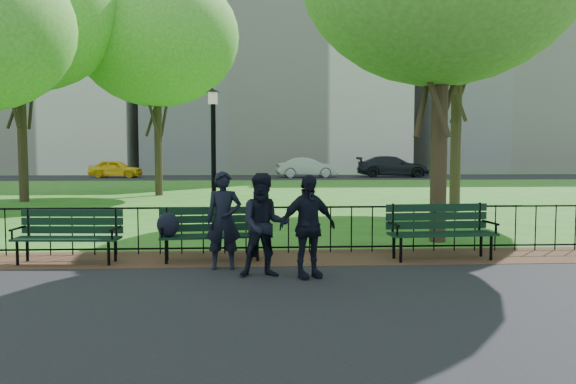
{
  "coord_description": "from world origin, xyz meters",
  "views": [
    {
      "loc": [
        -0.03,
        -8.48,
        1.9
      ],
      "look_at": [
        0.56,
        1.5,
        1.2
      ],
      "focal_mm": 35.0,
      "sensor_mm": 36.0,
      "label": 1
    }
  ],
  "objects": [
    {
      "name": "far_street",
      "position": [
        0.0,
        35.0,
        0.01
      ],
      "size": [
        70.0,
        9.0,
        0.01
      ],
      "primitive_type": "cube",
      "color": "black",
      "rests_on": "ground"
    },
    {
      "name": "sedan_silver",
      "position": [
        3.94,
        34.47,
        0.78
      ],
      "size": [
        4.77,
        2.07,
        1.53
      ],
      "primitive_type": "imported",
      "rotation": [
        0.0,
        0.0,
        1.67
      ],
      "color": "#97999E",
      "rests_on": "far_street"
    },
    {
      "name": "apartment_west",
      "position": [
        -22.0,
        48.0,
        13.0
      ],
      "size": [
        22.0,
        15.0,
        26.0
      ],
      "primitive_type": "cube",
      "color": "silver",
      "rests_on": "ground"
    },
    {
      "name": "sedan_dark",
      "position": [
        10.76,
        34.92,
        0.83
      ],
      "size": [
        5.85,
        2.92,
        1.63
      ],
      "primitive_type": "imported",
      "rotation": [
        0.0,
        0.0,
        1.46
      ],
      "color": "black",
      "rests_on": "far_street"
    },
    {
      "name": "dirt_strip",
      "position": [
        0.0,
        1.5,
        0.01
      ],
      "size": [
        60.0,
        1.6,
        0.01
      ],
      "primitive_type": "cube",
      "color": "#3C2818",
      "rests_on": "ground"
    },
    {
      "name": "ground",
      "position": [
        0.0,
        0.0,
        0.0
      ],
      "size": [
        120.0,
        120.0,
        0.0
      ],
      "primitive_type": "plane",
      "color": "#2C6219"
    },
    {
      "name": "iron_fence",
      "position": [
        0.0,
        2.0,
        0.5
      ],
      "size": [
        24.06,
        0.06,
        1.0
      ],
      "color": "black",
      "rests_on": "ground"
    },
    {
      "name": "park_bench_main",
      "position": [
        -1.07,
        1.29,
        0.62
      ],
      "size": [
        1.85,
        0.75,
        1.02
      ],
      "rotation": [
        0.0,
        0.0,
        0.11
      ],
      "color": "black",
      "rests_on": "ground"
    },
    {
      "name": "person_mid",
      "position": [
        0.11,
        0.0,
        0.81
      ],
      "size": [
        0.8,
        0.46,
        1.59
      ],
      "primitive_type": "imported",
      "rotation": [
        0.0,
        0.0,
        0.07
      ],
      "color": "black",
      "rests_on": "asphalt_path"
    },
    {
      "name": "park_bench_right_a",
      "position": [
        3.26,
        1.27,
        0.61
      ],
      "size": [
        1.92,
        0.71,
        1.07
      ],
      "rotation": [
        0.0,
        0.0,
        0.07
      ],
      "color": "black",
      "rests_on": "ground"
    },
    {
      "name": "tree_far_c",
      "position": [
        -4.33,
        16.9,
        7.01
      ],
      "size": [
        7.24,
        7.24,
        10.1
      ],
      "color": "#2D2116",
      "rests_on": "ground"
    },
    {
      "name": "lamppost",
      "position": [
        -1.02,
        5.12,
        1.88
      ],
      "size": [
        0.31,
        0.31,
        3.46
      ],
      "color": "black",
      "rests_on": "ground"
    },
    {
      "name": "apartment_east",
      "position": [
        26.0,
        48.0,
        12.0
      ],
      "size": [
        20.0,
        15.0,
        24.0
      ],
      "primitive_type": "cube",
      "color": "silver",
      "rests_on": "ground"
    },
    {
      "name": "person_left",
      "position": [
        -0.54,
        0.62,
        0.81
      ],
      "size": [
        0.59,
        0.4,
        1.59
      ],
      "primitive_type": "imported",
      "rotation": [
        0.0,
        0.0,
        0.04
      ],
      "color": "black",
      "rests_on": "asphalt_path"
    },
    {
      "name": "park_bench_left_a",
      "position": [
        -3.23,
        1.3,
        0.57
      ],
      "size": [
        1.8,
        0.66,
        1.0
      ],
      "rotation": [
        0.0,
        0.0,
        -0.07
      ],
      "color": "black",
      "rests_on": "ground"
    },
    {
      "name": "apartment_mid",
      "position": [
        2.0,
        48.0,
        15.0
      ],
      "size": [
        24.0,
        15.0,
        30.0
      ],
      "primitive_type": "cube",
      "color": "silver",
      "rests_on": "ground"
    },
    {
      "name": "taxi",
      "position": [
        -10.65,
        35.08,
        0.69
      ],
      "size": [
        4.16,
        2.09,
        1.36
      ],
      "primitive_type": "imported",
      "rotation": [
        0.0,
        0.0,
        1.45
      ],
      "color": "yellow",
      "rests_on": "far_street"
    },
    {
      "name": "asphalt_path",
      "position": [
        0.0,
        -3.4,
        0.01
      ],
      "size": [
        60.0,
        9.2,
        0.01
      ],
      "primitive_type": "cube",
      "color": "black",
      "rests_on": "ground"
    },
    {
      "name": "tree_mid_w",
      "position": [
        -9.06,
        13.99,
        7.56
      ],
      "size": [
        7.81,
        7.81,
        10.89
      ],
      "color": "#2D2116",
      "rests_on": "ground"
    },
    {
      "name": "person_right",
      "position": [
        0.76,
        -0.11,
        0.79
      ],
      "size": [
        0.99,
        0.67,
        1.56
      ],
      "primitive_type": "imported",
      "rotation": [
        0.0,
        0.0,
        0.35
      ],
      "color": "black",
      "rests_on": "asphalt_path"
    }
  ]
}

